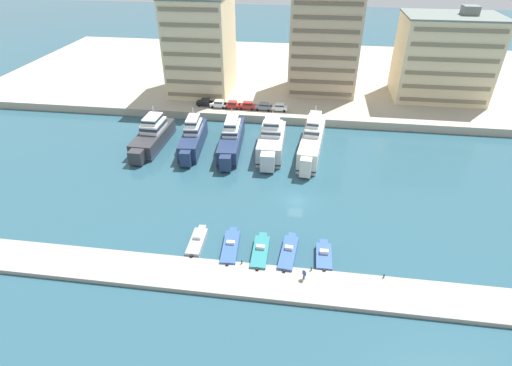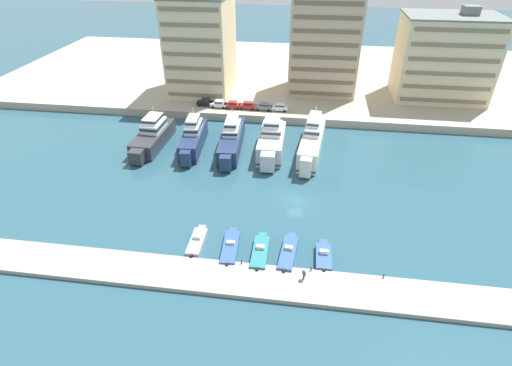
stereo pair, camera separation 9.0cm
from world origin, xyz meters
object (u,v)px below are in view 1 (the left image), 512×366
object	(u,v)px
motorboat_blue_center_left	(288,253)
yacht_ivory_center	(312,140)
car_red_center_left	(247,105)
motorboat_blue_left	(231,247)
motorboat_teal_mid_left	(260,252)
motorboat_grey_far_left	(197,242)
car_grey_center	(264,106)
yacht_charcoal_far_left	(152,136)
motorboat_blue_center	(324,256)
yacht_navy_left	(193,138)
car_white_left	(219,104)
car_black_far_left	(205,102)
yacht_navy_mid_left	(231,139)
car_white_center_right	(279,107)
yacht_silver_center_left	(271,141)
car_red_mid_left	(232,105)
pedestrian_near_edge	(304,274)

from	to	relation	value
motorboat_blue_center_left	yacht_ivory_center	bearing A→B (deg)	85.37
car_red_center_left	motorboat_blue_left	bearing A→B (deg)	-83.98
car_red_center_left	motorboat_teal_mid_left	bearing A→B (deg)	-78.98
motorboat_grey_far_left	car_grey_center	size ratio (longest dim) A/B	1.64
motorboat_blue_left	motorboat_blue_center_left	distance (m)	8.34
motorboat_blue_left	car_red_center_left	bearing A→B (deg)	96.02
yacht_ivory_center	car_red_center_left	world-z (taller)	yacht_ivory_center
yacht_charcoal_far_left	motorboat_blue_center	xyz separation A→B (m)	(35.75, -30.14, -1.72)
yacht_navy_left	car_grey_center	bearing A→B (deg)	54.78
car_white_left	car_grey_center	bearing A→B (deg)	-0.53
motorboat_blue_center	motorboat_blue_center_left	bearing A→B (deg)	-179.00
yacht_ivory_center	motorboat_blue_center_left	world-z (taller)	yacht_ivory_center
motorboat_blue_left	car_black_far_left	xyz separation A→B (m)	(-15.63, 48.70, 2.35)
yacht_navy_mid_left	yacht_ivory_center	world-z (taller)	yacht_ivory_center
car_white_center_right	yacht_silver_center_left	bearing A→B (deg)	-90.09
car_red_mid_left	motorboat_blue_center_left	bearing A→B (deg)	-70.46
car_red_center_left	car_grey_center	world-z (taller)	same
motorboat_blue_center_left	car_white_center_right	bearing A→B (deg)	96.63
yacht_ivory_center	yacht_charcoal_far_left	bearing A→B (deg)	-176.97
yacht_charcoal_far_left	motorboat_blue_center	distance (m)	46.79
car_red_center_left	motorboat_blue_center_left	bearing A→B (deg)	-74.46
car_grey_center	car_white_center_right	size ratio (longest dim) A/B	1.02
car_red_center_left	car_red_mid_left	bearing A→B (deg)	-178.62
motorboat_grey_far_left	pedestrian_near_edge	xyz separation A→B (m)	(15.65, -5.26, 1.06)
motorboat_blue_center	car_white_center_right	distance (m)	49.24
motorboat_blue_center	car_red_mid_left	xyz separation A→B (m)	(-22.01, 48.04, 2.35)
motorboat_blue_center_left	car_black_far_left	world-z (taller)	car_black_far_left
yacht_charcoal_far_left	motorboat_grey_far_left	bearing A→B (deg)	-59.54
car_red_mid_left	yacht_ivory_center	bearing A→B (deg)	-39.34
motorboat_blue_center_left	car_red_center_left	size ratio (longest dim) A/B	1.94
motorboat_teal_mid_left	car_white_center_right	distance (m)	48.55
motorboat_teal_mid_left	motorboat_blue_center	bearing A→B (deg)	2.71
car_white_center_right	motorboat_teal_mid_left	bearing A→B (deg)	-88.05
car_red_mid_left	pedestrian_near_edge	xyz separation A→B (m)	(19.39, -52.86, -1.22)
car_red_mid_left	car_white_left	bearing A→B (deg)	178.69
car_black_far_left	car_white_left	size ratio (longest dim) A/B	0.99
car_white_left	car_red_mid_left	world-z (taller)	same
yacht_ivory_center	car_black_far_left	size ratio (longest dim) A/B	5.38
yacht_charcoal_far_left	car_white_center_right	xyz separation A→B (m)	(25.22, 17.91, 0.63)
car_red_mid_left	motorboat_blue_center	bearing A→B (deg)	-65.38
yacht_navy_left	pedestrian_near_edge	distance (m)	42.56
yacht_navy_mid_left	car_white_left	world-z (taller)	yacht_navy_mid_left
motorboat_blue_center	car_red_center_left	xyz separation A→B (m)	(-18.34, 48.13, 2.35)
car_grey_center	yacht_navy_left	bearing A→B (deg)	-125.22
motorboat_teal_mid_left	motorboat_blue_center_left	bearing A→B (deg)	4.83
motorboat_teal_mid_left	car_white_center_right	size ratio (longest dim) A/B	1.89
car_white_left	car_red_center_left	distance (m)	7.02
motorboat_grey_far_left	car_white_center_right	distance (m)	48.29
motorboat_teal_mid_left	car_grey_center	xyz separation A→B (m)	(-5.41, 48.43, 2.31)
car_grey_center	motorboat_blue_center	bearing A→B (deg)	-73.43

